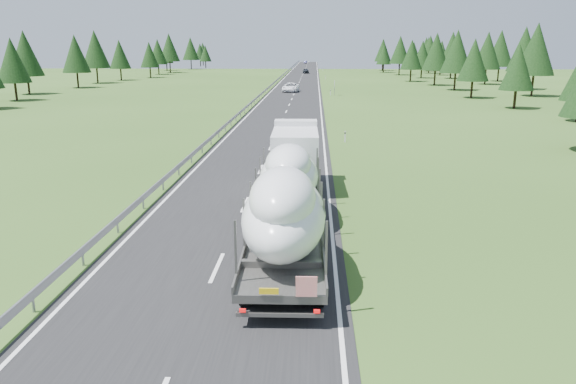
{
  "coord_description": "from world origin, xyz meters",
  "views": [
    {
      "loc": [
        3.72,
        -20.23,
        8.36
      ],
      "look_at": [
        2.6,
        3.67,
        2.14
      ],
      "focal_mm": 35.0,
      "sensor_mm": 36.0,
      "label": 1
    }
  ],
  "objects_px": {
    "highway_sign": "(335,85)",
    "distant_van": "(291,87)",
    "distant_car_dark": "(306,71)",
    "distant_car_blue": "(305,62)",
    "boat_truck": "(289,183)"
  },
  "relations": [
    {
      "from": "highway_sign",
      "to": "boat_truck",
      "type": "xyz_separation_m",
      "value": [
        -4.6,
        -75.26,
        0.49
      ]
    },
    {
      "from": "distant_van",
      "to": "distant_car_blue",
      "type": "relative_size",
      "value": 1.45
    },
    {
      "from": "distant_car_blue",
      "to": "highway_sign",
      "type": "bearing_deg",
      "value": -87.34
    },
    {
      "from": "highway_sign",
      "to": "distant_car_blue",
      "type": "distance_m",
      "value": 189.42
    },
    {
      "from": "boat_truck",
      "to": "distant_van",
      "type": "height_order",
      "value": "boat_truck"
    },
    {
      "from": "distant_car_dark",
      "to": "distant_car_blue",
      "type": "relative_size",
      "value": 1.11
    },
    {
      "from": "boat_truck",
      "to": "distant_car_blue",
      "type": "distance_m",
      "value": 264.53
    },
    {
      "from": "highway_sign",
      "to": "distant_car_dark",
      "type": "bearing_deg",
      "value": 94.41
    },
    {
      "from": "distant_van",
      "to": "distant_car_dark",
      "type": "height_order",
      "value": "distant_van"
    },
    {
      "from": "boat_truck",
      "to": "distant_car_dark",
      "type": "height_order",
      "value": "boat_truck"
    },
    {
      "from": "highway_sign",
      "to": "distant_van",
      "type": "xyz_separation_m",
      "value": [
        -8.03,
        7.39,
        -0.97
      ]
    },
    {
      "from": "highway_sign",
      "to": "distant_van",
      "type": "bearing_deg",
      "value": 137.37
    },
    {
      "from": "distant_car_dark",
      "to": "distant_car_blue",
      "type": "distance_m",
      "value": 106.55
    },
    {
      "from": "distant_car_dark",
      "to": "distant_car_blue",
      "type": "xyz_separation_m",
      "value": [
        -1.97,
        106.53,
        -0.1
      ]
    },
    {
      "from": "highway_sign",
      "to": "distant_car_blue",
      "type": "xyz_separation_m",
      "value": [
        -8.34,
        189.24,
        -1.12
      ]
    }
  ]
}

